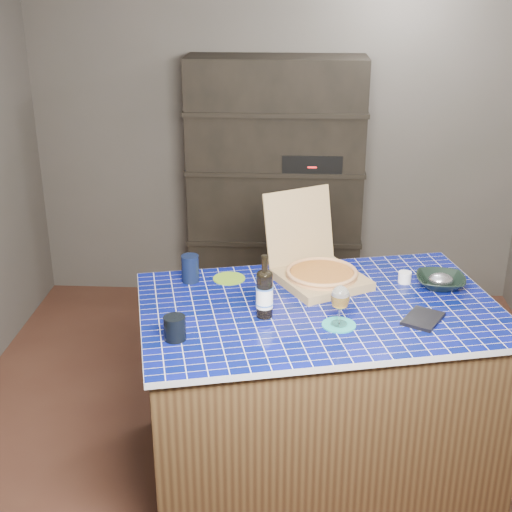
# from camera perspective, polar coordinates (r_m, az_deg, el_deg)

# --- Properties ---
(room) EXTENTS (3.50, 3.50, 3.50)m
(room) POSITION_cam_1_polar(r_m,az_deg,el_deg) (3.47, 0.82, 3.66)
(room) COLOR brown
(room) RESTS_ON ground
(shelving_unit) EXTENTS (1.20, 0.41, 1.80)m
(shelving_unit) POSITION_cam_1_polar(r_m,az_deg,el_deg) (5.03, 1.60, 5.50)
(shelving_unit) COLOR black
(shelving_unit) RESTS_ON floor
(kitchen_island) EXTENTS (1.84, 1.39, 0.90)m
(kitchen_island) POSITION_cam_1_polar(r_m,az_deg,el_deg) (3.52, 4.89, -10.55)
(kitchen_island) COLOR #47321C
(kitchen_island) RESTS_ON floor
(pizza_box) EXTENTS (0.56, 0.59, 0.41)m
(pizza_box) POSITION_cam_1_polar(r_m,az_deg,el_deg) (3.52, 5.07, -1.20)
(pizza_box) COLOR #9D8151
(pizza_box) RESTS_ON kitchen_island
(mead_bottle) EXTENTS (0.08, 0.08, 0.29)m
(mead_bottle) POSITION_cam_1_polar(r_m,az_deg,el_deg) (3.14, 0.69, -2.97)
(mead_bottle) COLOR black
(mead_bottle) RESTS_ON kitchen_island
(teal_trivet) EXTENTS (0.15, 0.15, 0.01)m
(teal_trivet) POSITION_cam_1_polar(r_m,az_deg,el_deg) (3.13, 6.65, -5.50)
(teal_trivet) COLOR teal
(teal_trivet) RESTS_ON kitchen_island
(wine_glass) EXTENTS (0.08, 0.08, 0.18)m
(wine_glass) POSITION_cam_1_polar(r_m,az_deg,el_deg) (3.08, 6.75, -3.39)
(wine_glass) COLOR white
(wine_glass) RESTS_ON teal_trivet
(tumbler) EXTENTS (0.09, 0.09, 0.10)m
(tumbler) POSITION_cam_1_polar(r_m,az_deg,el_deg) (3.00, -6.51, -5.75)
(tumbler) COLOR black
(tumbler) RESTS_ON kitchen_island
(dvd_case) EXTENTS (0.22, 0.24, 0.02)m
(dvd_case) POSITION_cam_1_polar(r_m,az_deg,el_deg) (3.24, 13.21, -4.91)
(dvd_case) COLOR black
(dvd_case) RESTS_ON kitchen_island
(bowl) EXTENTS (0.25, 0.25, 0.06)m
(bowl) POSITION_cam_1_polar(r_m,az_deg,el_deg) (3.58, 14.55, -1.99)
(bowl) COLOR black
(bowl) RESTS_ON kitchen_island
(foil_contents) EXTENTS (0.12, 0.10, 0.06)m
(foil_contents) POSITION_cam_1_polar(r_m,az_deg,el_deg) (3.57, 14.56, -1.83)
(foil_contents) COLOR silver
(foil_contents) RESTS_ON bowl
(white_jar) EXTENTS (0.06, 0.06, 0.06)m
(white_jar) POSITION_cam_1_polar(r_m,az_deg,el_deg) (3.59, 11.81, -1.67)
(white_jar) COLOR white
(white_jar) RESTS_ON kitchen_island
(navy_cup) EXTENTS (0.09, 0.09, 0.14)m
(navy_cup) POSITION_cam_1_polar(r_m,az_deg,el_deg) (3.52, -5.28, -1.01)
(navy_cup) COLOR black
(navy_cup) RESTS_ON kitchen_island
(green_trivet) EXTENTS (0.16, 0.16, 0.01)m
(green_trivet) POSITION_cam_1_polar(r_m,az_deg,el_deg) (3.56, -2.17, -1.81)
(green_trivet) COLOR #6B9A21
(green_trivet) RESTS_ON kitchen_island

